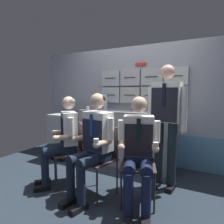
# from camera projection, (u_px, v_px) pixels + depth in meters

# --- Properties ---
(ground) EXTENTS (4.80, 4.80, 0.04)m
(ground) POSITION_uv_depth(u_px,v_px,m) (96.00, 193.00, 2.56)
(ground) COLOR #252E3A
(galley_bulkhead) EXTENTS (4.20, 0.14, 2.15)m
(galley_bulkhead) POSITION_uv_depth(u_px,v_px,m) (135.00, 105.00, 3.65)
(galley_bulkhead) COLOR #969CAB
(galley_bulkhead) RESTS_ON ground
(galley_counter) EXTENTS (1.69, 0.53, 0.98)m
(galley_counter) POSITION_uv_depth(u_px,v_px,m) (125.00, 137.00, 3.50)
(galley_counter) COLOR #9F9BA3
(galley_counter) RESTS_ON ground
(service_trolley) EXTENTS (0.40, 0.65, 0.88)m
(service_trolley) POSITION_uv_depth(u_px,v_px,m) (66.00, 133.00, 3.92)
(service_trolley) COLOR black
(service_trolley) RESTS_ON ground
(folding_chair_left) EXTENTS (0.57, 0.57, 0.87)m
(folding_chair_left) POSITION_uv_depth(u_px,v_px,m) (75.00, 146.00, 2.76)
(folding_chair_left) COLOR #2D2D33
(folding_chair_left) RESTS_ON ground
(crew_member_left) EXTENTS (0.62, 0.63, 1.25)m
(crew_member_left) POSITION_uv_depth(u_px,v_px,m) (63.00, 137.00, 2.69)
(crew_member_left) COLOR black
(crew_member_left) RESTS_ON ground
(folding_chair_right) EXTENTS (0.48, 0.48, 0.87)m
(folding_chair_right) POSITION_uv_depth(u_px,v_px,m) (102.00, 152.00, 2.49)
(folding_chair_right) COLOR #2D2D33
(folding_chair_right) RESTS_ON ground
(crew_member_right) EXTENTS (0.52, 0.67, 1.30)m
(crew_member_right) POSITION_uv_depth(u_px,v_px,m) (93.00, 140.00, 2.35)
(crew_member_right) COLOR black
(crew_member_right) RESTS_ON ground
(folding_chair_by_counter) EXTENTS (0.51, 0.51, 0.87)m
(folding_chair_by_counter) POSITION_uv_depth(u_px,v_px,m) (138.00, 156.00, 2.33)
(folding_chair_by_counter) COLOR #2D2D33
(folding_chair_by_counter) RESTS_ON ground
(crew_member_by_counter) EXTENTS (0.52, 0.66, 1.26)m
(crew_member_by_counter) POSITION_uv_depth(u_px,v_px,m) (138.00, 147.00, 2.16)
(crew_member_by_counter) COLOR black
(crew_member_by_counter) RESTS_ON ground
(crew_member_standing) EXTENTS (0.53, 0.29, 1.66)m
(crew_member_standing) POSITION_uv_depth(u_px,v_px,m) (166.00, 116.00, 2.58)
(crew_member_standing) COLOR black
(crew_member_standing) RESTS_ON ground
(water_bottle_short) EXTENTS (0.06, 0.06, 0.27)m
(water_bottle_short) POSITION_uv_depth(u_px,v_px,m) (144.00, 104.00, 3.29)
(water_bottle_short) COLOR silver
(water_bottle_short) RESTS_ON galley_counter
(sparkling_bottle_green) EXTENTS (0.08, 0.08, 0.31)m
(sparkling_bottle_green) POSITION_uv_depth(u_px,v_px,m) (105.00, 102.00, 3.72)
(sparkling_bottle_green) COLOR silver
(sparkling_bottle_green) RESTS_ON galley_counter
(water_bottle_clear) EXTENTS (0.06, 0.06, 0.25)m
(water_bottle_clear) POSITION_uv_depth(u_px,v_px,m) (96.00, 103.00, 3.66)
(water_bottle_clear) COLOR silver
(water_bottle_clear) RESTS_ON galley_counter
(coffee_cup_white) EXTENTS (0.07, 0.07, 0.06)m
(coffee_cup_white) POSITION_uv_depth(u_px,v_px,m) (88.00, 108.00, 3.66)
(coffee_cup_white) COLOR silver
(coffee_cup_white) RESTS_ON galley_counter
(coffee_cup_spare) EXTENTS (0.07, 0.07, 0.07)m
(coffee_cup_spare) POSITION_uv_depth(u_px,v_px,m) (135.00, 109.00, 3.47)
(coffee_cup_spare) COLOR tan
(coffee_cup_spare) RESTS_ON galley_counter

